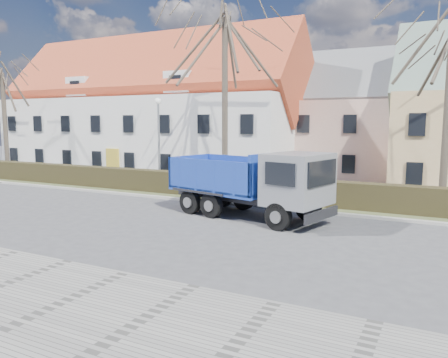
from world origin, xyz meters
The scene contains 12 objects.
ground centered at (0.00, 0.00, 0.00)m, with size 120.00×120.00×0.00m, color #444346.
curb_far centered at (0.00, 4.60, 0.06)m, with size 80.00×0.30×0.12m, color #A09D95.
grass_strip centered at (0.00, 6.20, 0.05)m, with size 80.00×3.00×0.10m, color #424B2A.
hedge centered at (0.00, 6.00, 0.65)m, with size 60.00×0.90×1.30m, color black.
building_white centered at (-13.00, 16.00, 4.75)m, with size 26.80×10.80×9.50m, color white, non-canonical shape.
building_pink centered at (4.00, 20.00, 4.00)m, with size 10.80×8.80×8.00m, color #CFA392, non-canonical shape.
tree_0 centered at (-22.00, 8.50, 4.95)m, with size 7.20×7.20×9.90m, color #443B2F, non-canonical shape.
tree_1 centered at (-2.00, 8.50, 6.33)m, with size 9.20×9.20×12.65m, color #443B2F, non-canonical shape.
dump_truck centered at (1.98, 2.45, 1.55)m, with size 7.75×2.88×3.10m, color navy, non-canonical shape.
streetlight centered at (-5.81, 7.00, 2.89)m, with size 0.45×0.45×5.78m, color gray, non-canonical shape.
cart_frame centered at (-2.41, 4.40, 0.30)m, with size 0.65×0.37×0.59m, color silver, non-canonical shape.
parked_car_a centered at (-4.97, 11.27, 0.71)m, with size 1.68×4.18×1.42m, color #232327.
Camera 1 is at (9.99, -15.27, 4.26)m, focal length 35.00 mm.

